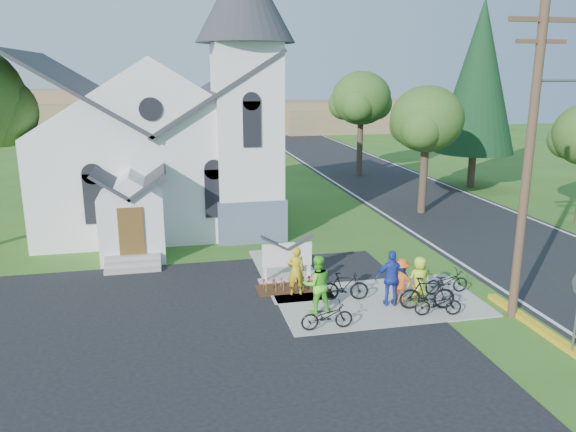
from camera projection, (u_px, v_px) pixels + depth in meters
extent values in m
plane|color=#34601B|center=(343.00, 312.00, 18.66)|extent=(120.00, 120.00, 0.00)
cube|color=black|center=(120.00, 364.00, 15.31)|extent=(20.00, 16.00, 0.02)
cube|color=black|center=(422.00, 200.00, 34.92)|extent=(8.00, 90.00, 0.02)
cube|color=gray|center=(380.00, 301.00, 19.44)|extent=(7.00, 4.00, 0.05)
cube|color=white|center=(157.00, 176.00, 29.08)|extent=(11.00, 9.00, 5.00)
cube|color=slate|center=(249.00, 215.00, 27.23)|extent=(3.20, 3.20, 2.00)
cube|color=white|center=(247.00, 143.00, 26.35)|extent=(3.00, 3.00, 9.00)
cube|color=white|center=(133.00, 226.00, 23.76)|extent=(2.60, 2.40, 2.80)
cube|color=brown|center=(131.00, 232.00, 22.57)|extent=(1.00, 0.10, 2.00)
cube|color=gray|center=(287.00, 279.00, 21.42)|extent=(2.20, 0.40, 0.10)
cube|color=white|center=(265.00, 269.00, 21.12)|extent=(0.12, 0.12, 1.00)
cube|color=white|center=(309.00, 265.00, 21.48)|extent=(0.12, 0.12, 1.00)
cube|color=white|center=(287.00, 255.00, 21.17)|extent=(1.90, 0.14, 0.90)
cube|color=#3B1F10|center=(292.00, 288.00, 20.58)|extent=(2.60, 1.10, 0.07)
cylinder|color=#4B3425|center=(528.00, 165.00, 17.09)|extent=(0.28, 0.28, 10.00)
cube|color=#4B3425|center=(544.00, 19.00, 16.04)|extent=(2.20, 0.14, 0.14)
cube|color=#4B3425|center=(541.00, 41.00, 16.19)|extent=(1.60, 0.12, 0.12)
cylinder|color=gray|center=(570.00, 80.00, 16.69)|extent=(2.20, 0.10, 0.10)
cylinder|color=gray|center=(576.00, 319.00, 15.53)|extent=(0.07, 0.07, 2.20)
cylinder|color=#3C2A21|center=(423.00, 177.00, 31.26)|extent=(0.44, 0.44, 4.05)
ellipsoid|color=#2B541D|center=(427.00, 119.00, 30.46)|extent=(4.00, 4.00, 3.60)
cylinder|color=#3C2A21|center=(360.00, 146.00, 42.66)|extent=(0.44, 0.44, 4.50)
ellipsoid|color=#2B541D|center=(361.00, 98.00, 41.77)|extent=(4.40, 4.40, 3.96)
cylinder|color=#3C2A21|center=(472.00, 170.00, 38.49)|extent=(0.50, 0.50, 2.40)
cone|color=black|center=(479.00, 77.00, 36.94)|extent=(5.20, 5.20, 10.00)
cube|color=#876B4B|center=(255.00, 117.00, 72.36)|extent=(60.00, 8.00, 4.00)
cube|color=#876B4B|center=(127.00, 112.00, 70.73)|extent=(30.00, 6.00, 5.60)
cube|color=#876B4B|center=(377.00, 120.00, 73.92)|extent=(25.00, 6.00, 3.00)
imported|color=gold|center=(296.00, 271.00, 19.80)|extent=(0.66, 0.44, 1.76)
imported|color=black|center=(327.00, 316.00, 17.22)|extent=(1.64, 0.59, 0.86)
imported|color=#57DF29|center=(317.00, 284.00, 18.29)|extent=(0.98, 0.78, 1.96)
imported|color=black|center=(345.00, 286.00, 19.39)|extent=(1.74, 0.75, 1.01)
imported|color=#2135A7|center=(392.00, 278.00, 18.85)|extent=(1.20, 0.66, 1.93)
imported|color=black|center=(438.00, 303.00, 18.20)|extent=(1.61, 0.78, 0.81)
imported|color=#D85C18|center=(401.00, 281.00, 19.03)|extent=(1.18, 0.93, 1.60)
imported|color=black|center=(427.00, 293.00, 18.64)|extent=(1.93, 0.86, 1.12)
imported|color=#BCE82B|center=(419.00, 280.00, 19.14)|extent=(0.80, 0.53, 1.63)
imported|color=black|center=(446.00, 282.00, 20.01)|extent=(1.66, 0.62, 0.86)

